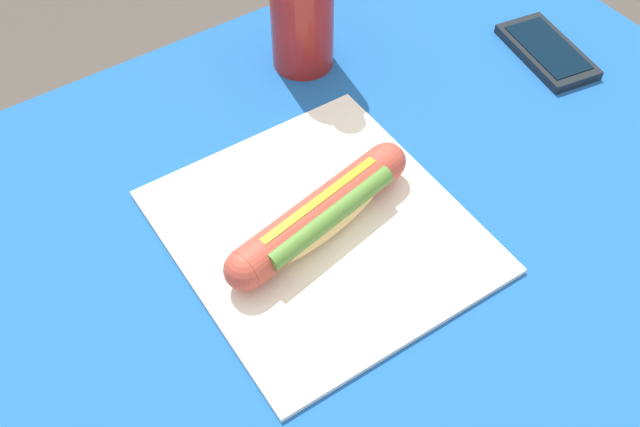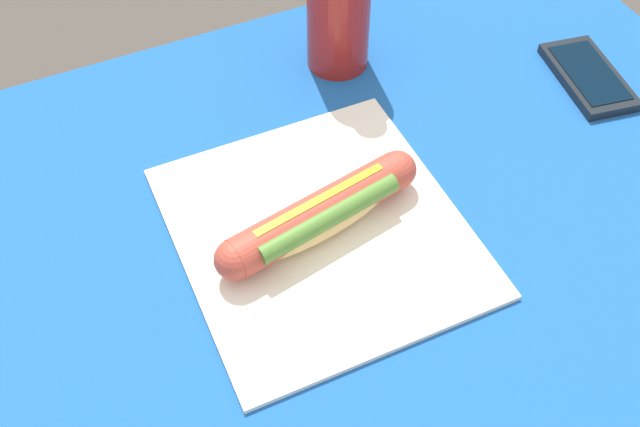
# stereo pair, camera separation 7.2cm
# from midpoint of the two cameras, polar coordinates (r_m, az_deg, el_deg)

# --- Properties ---
(dining_table) EXTENTS (0.98, 0.82, 0.74)m
(dining_table) POSITION_cam_midpoint_polar(r_m,az_deg,el_deg) (0.85, 6.18, -10.08)
(dining_table) COLOR brown
(dining_table) RESTS_ON ground
(paper_wrapper) EXTENTS (0.28, 0.30, 0.01)m
(paper_wrapper) POSITION_cam_midpoint_polar(r_m,az_deg,el_deg) (0.74, 2.78, -1.50)
(paper_wrapper) COLOR silver
(paper_wrapper) RESTS_ON dining_table
(hot_dog) EXTENTS (0.23, 0.08, 0.05)m
(hot_dog) POSITION_cam_midpoint_polar(r_m,az_deg,el_deg) (0.72, 2.91, -0.22)
(hot_dog) COLOR #DBB26B
(hot_dog) RESTS_ON paper_wrapper
(cell_phone) EXTENTS (0.09, 0.14, 0.01)m
(cell_phone) POSITION_cam_midpoint_polar(r_m,az_deg,el_deg) (0.96, 21.77, 9.54)
(cell_phone) COLOR black
(cell_phone) RESTS_ON dining_table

